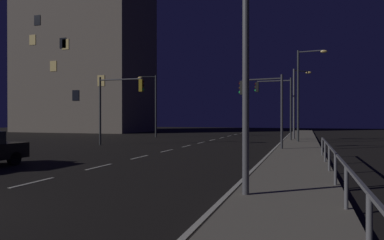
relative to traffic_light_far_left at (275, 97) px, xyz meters
The scene contains 13 objects.
ground_plane 13.65m from the traffic_light_far_left, 117.53° to the right, with size 112.00×112.00×0.00m, color black.
sidewalk_right 12.43m from the traffic_light_far_left, 78.95° to the right, with size 2.86×77.00×0.14m, color gray.
lane_markings_center 10.85m from the traffic_light_far_left, 126.80° to the right, with size 0.14×50.00×0.01m.
lane_edge_line 7.75m from the traffic_light_far_left, 84.99° to the right, with size 0.14×53.00×0.01m.
traffic_light_far_left is the anchor object (origin of this frame).
traffic_light_far_center 14.45m from the traffic_light_far_left, 142.15° to the right, with size 3.95×0.35×5.45m.
traffic_light_far_right 9.61m from the traffic_light_far_left, 90.68° to the right, with size 3.00×0.62×4.88m.
street_lamp_median 3.32m from the traffic_light_far_left, 41.40° to the right, with size 2.43×0.51×7.80m.
street_lamp_corner 24.02m from the traffic_light_far_left, 87.12° to the right, with size 0.61×2.09×7.94m.
street_lamp_across_street 2.84m from the traffic_light_far_left, 48.85° to the left, with size 1.73×1.60×6.77m.
street_lamp_mid_block 13.80m from the traffic_light_far_left, 169.63° to the left, with size 2.08×0.69×6.92m.
barrier_fence 22.67m from the traffic_light_far_left, 80.94° to the right, with size 0.09×17.85×0.98m.
building_distant 35.29m from the traffic_light_far_left, 154.34° to the left, with size 19.63×11.84×25.38m.
Camera 1 is at (8.68, -4.56, 2.17)m, focal length 33.00 mm.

